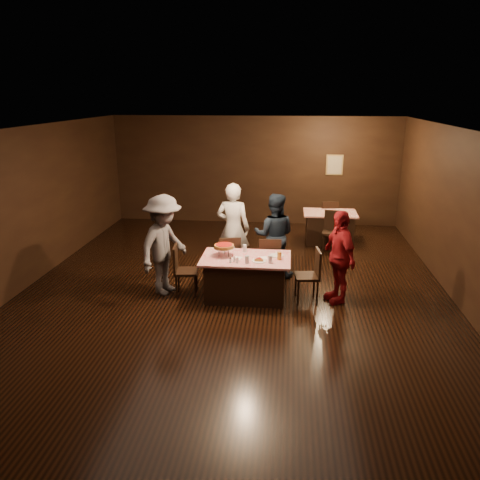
# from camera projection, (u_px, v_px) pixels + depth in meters

# --- Properties ---
(room) EXTENTS (10.00, 10.04, 3.02)m
(room) POSITION_uv_depth(u_px,v_px,m) (234.00, 179.00, 8.23)
(room) COLOR black
(room) RESTS_ON ground
(main_table) EXTENTS (1.60, 1.00, 0.77)m
(main_table) POSITION_uv_depth(u_px,v_px,m) (246.00, 277.00, 8.51)
(main_table) COLOR #A30A19
(main_table) RESTS_ON ground
(back_table) EXTENTS (1.30, 0.90, 0.77)m
(back_table) POSITION_uv_depth(u_px,v_px,m) (329.00, 227.00, 11.67)
(back_table) COLOR #A41B0A
(back_table) RESTS_ON ground
(chair_far_left) EXTENTS (0.50, 0.50, 0.95)m
(chair_far_left) POSITION_uv_depth(u_px,v_px,m) (229.00, 258.00, 9.23)
(chair_far_left) COLOR black
(chair_far_left) RESTS_ON ground
(chair_far_right) EXTENTS (0.44, 0.44, 0.95)m
(chair_far_right) POSITION_uv_depth(u_px,v_px,m) (270.00, 260.00, 9.15)
(chair_far_right) COLOR black
(chair_far_right) RESTS_ON ground
(chair_end_left) EXTENTS (0.47, 0.47, 0.95)m
(chair_end_left) POSITION_uv_depth(u_px,v_px,m) (186.00, 270.00, 8.59)
(chair_end_left) COLOR black
(chair_end_left) RESTS_ON ground
(chair_end_right) EXTENTS (0.47, 0.47, 0.95)m
(chair_end_right) POSITION_uv_depth(u_px,v_px,m) (307.00, 275.00, 8.37)
(chair_end_right) COLOR black
(chair_end_right) RESTS_ON ground
(chair_back_near) EXTENTS (0.49, 0.49, 0.95)m
(chair_back_near) POSITION_uv_depth(u_px,v_px,m) (332.00, 232.00, 10.98)
(chair_back_near) COLOR black
(chair_back_near) RESTS_ON ground
(chair_back_far) EXTENTS (0.48, 0.48, 0.95)m
(chair_back_far) POSITION_uv_depth(u_px,v_px,m) (328.00, 218.00, 12.22)
(chair_back_far) COLOR black
(chair_back_far) RESTS_ON ground
(diner_white_jacket) EXTENTS (0.74, 0.54, 1.89)m
(diner_white_jacket) POSITION_uv_depth(u_px,v_px,m) (233.00, 229.00, 9.55)
(diner_white_jacket) COLOR silver
(diner_white_jacket) RESTS_ON ground
(diner_navy_hoodie) EXTENTS (0.87, 0.70, 1.71)m
(diner_navy_hoodie) POSITION_uv_depth(u_px,v_px,m) (274.00, 235.00, 9.41)
(diner_navy_hoodie) COLOR black
(diner_navy_hoodie) RESTS_ON ground
(diner_grey_knit) EXTENTS (1.09, 1.38, 1.87)m
(diner_grey_knit) POSITION_uv_depth(u_px,v_px,m) (164.00, 245.00, 8.55)
(diner_grey_knit) COLOR slate
(diner_grey_knit) RESTS_ON ground
(diner_red_shirt) EXTENTS (0.75, 1.07, 1.68)m
(diner_red_shirt) POSITION_uv_depth(u_px,v_px,m) (339.00, 256.00, 8.23)
(diner_red_shirt) COLOR maroon
(diner_red_shirt) RESTS_ON ground
(pizza_stand) EXTENTS (0.38, 0.38, 0.22)m
(pizza_stand) POSITION_uv_depth(u_px,v_px,m) (224.00, 246.00, 8.42)
(pizza_stand) COLOR black
(pizza_stand) RESTS_ON main_table
(plate_with_slice) EXTENTS (0.25, 0.25, 0.06)m
(plate_with_slice) POSITION_uv_depth(u_px,v_px,m) (259.00, 260.00, 8.19)
(plate_with_slice) COLOR white
(plate_with_slice) RESTS_ON main_table
(plate_empty) EXTENTS (0.25, 0.25, 0.01)m
(plate_empty) POSITION_uv_depth(u_px,v_px,m) (277.00, 255.00, 8.48)
(plate_empty) COLOR white
(plate_empty) RESTS_ON main_table
(glass_front_left) EXTENTS (0.08, 0.08, 0.14)m
(glass_front_left) POSITION_uv_depth(u_px,v_px,m) (247.00, 260.00, 8.08)
(glass_front_left) COLOR silver
(glass_front_left) RESTS_ON main_table
(glass_front_right) EXTENTS (0.08, 0.08, 0.14)m
(glass_front_right) POSITION_uv_depth(u_px,v_px,m) (270.00, 259.00, 8.09)
(glass_front_right) COLOR silver
(glass_front_right) RESTS_ON main_table
(glass_amber) EXTENTS (0.08, 0.08, 0.14)m
(glass_amber) POSITION_uv_depth(u_px,v_px,m) (279.00, 256.00, 8.26)
(glass_amber) COLOR #BF7F26
(glass_amber) RESTS_ON main_table
(glass_back) EXTENTS (0.08, 0.08, 0.14)m
(glass_back) POSITION_uv_depth(u_px,v_px,m) (245.00, 248.00, 8.66)
(glass_back) COLOR silver
(glass_back) RESTS_ON main_table
(condiments) EXTENTS (0.17, 0.10, 0.09)m
(condiments) POSITION_uv_depth(u_px,v_px,m) (234.00, 260.00, 8.13)
(condiments) COLOR silver
(condiments) RESTS_ON main_table
(napkin_center) EXTENTS (0.19, 0.19, 0.01)m
(napkin_center) POSITION_uv_depth(u_px,v_px,m) (263.00, 258.00, 8.36)
(napkin_center) COLOR white
(napkin_center) RESTS_ON main_table
(napkin_left) EXTENTS (0.21, 0.21, 0.01)m
(napkin_left) POSITION_uv_depth(u_px,v_px,m) (237.00, 258.00, 8.36)
(napkin_left) COLOR white
(napkin_left) RESTS_ON main_table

